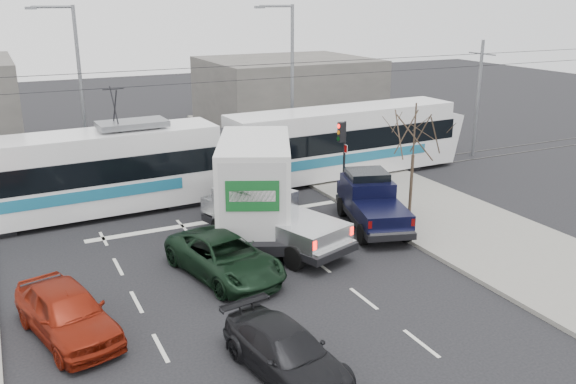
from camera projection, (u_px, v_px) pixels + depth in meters
name	position (u px, v px, depth m)	size (l,w,h in m)	color
ground	(277.00, 273.00, 21.65)	(120.00, 120.00, 0.00)	black
sidewalk_right	(473.00, 231.00, 25.38)	(6.00, 60.00, 0.15)	gray
rails	(192.00, 195.00, 30.22)	(60.00, 1.60, 0.03)	#33302D
building_right	(287.00, 92.00, 46.45)	(12.00, 10.00, 5.00)	#645E5A
bare_tree	(414.00, 135.00, 25.81)	(2.40, 2.40, 5.00)	#47382B
traffic_signal	(342.00, 142.00, 29.08)	(0.44, 0.44, 3.60)	black
street_lamp_near	(289.00, 75.00, 35.14)	(2.38, 0.25, 9.00)	slate
street_lamp_far	(77.00, 82.00, 32.06)	(2.38, 0.25, 9.00)	slate
catenary	(189.00, 118.00, 29.04)	(60.00, 0.20, 7.00)	black
tram	(221.00, 156.00, 29.71)	(27.31, 3.86, 5.56)	white
silver_pickup	(267.00, 214.00, 23.97)	(4.25, 6.97, 2.40)	black
box_truck	(255.00, 184.00, 25.14)	(5.83, 8.44, 4.01)	black
navy_pickup	(371.00, 201.00, 25.86)	(3.39, 5.64, 2.24)	black
green_car	(225.00, 257.00, 21.22)	(2.37, 5.14, 1.43)	black
red_car	(67.00, 312.00, 17.37)	(1.83, 4.55, 1.55)	maroon
dark_car	(286.00, 352.00, 15.65)	(1.78, 4.38, 1.27)	black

